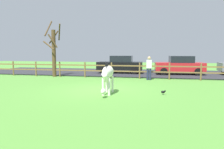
% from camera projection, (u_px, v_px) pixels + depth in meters
% --- Properties ---
extents(ground_plane, '(60.00, 60.00, 0.00)m').
position_uv_depth(ground_plane, '(101.00, 90.00, 11.19)').
color(ground_plane, '#549338').
extents(parking_asphalt, '(28.00, 7.40, 0.05)m').
position_uv_depth(parking_asphalt, '(127.00, 73.00, 20.21)').
color(parking_asphalt, '#2D2D33').
rests_on(parking_asphalt, ground_plane).
extents(paddock_fence, '(20.99, 0.11, 1.17)m').
position_uv_depth(paddock_fence, '(112.00, 69.00, 16.09)').
color(paddock_fence, brown).
rests_on(paddock_fence, ground_plane).
extents(bare_tree, '(1.40, 1.42, 4.42)m').
position_uv_depth(bare_tree, '(54.00, 50.00, 16.96)').
color(bare_tree, '#513A23').
rests_on(bare_tree, ground_plane).
extents(zebra, '(0.52, 1.94, 1.41)m').
position_uv_depth(zebra, '(108.00, 74.00, 9.92)').
color(zebra, white).
rests_on(zebra, ground_plane).
extents(crow_on_grass, '(0.21, 0.10, 0.20)m').
position_uv_depth(crow_on_grass, '(163.00, 92.00, 9.89)').
color(crow_on_grass, black).
rests_on(crow_on_grass, ground_plane).
extents(parked_car_red, '(4.13, 2.16, 1.56)m').
position_uv_depth(parked_car_red, '(180.00, 65.00, 18.34)').
color(parked_car_red, red).
rests_on(parked_car_red, parking_asphalt).
extents(parked_car_black, '(4.06, 2.01, 1.56)m').
position_uv_depth(parked_car_black, '(120.00, 64.00, 19.54)').
color(parked_car_black, black).
rests_on(parked_car_black, parking_asphalt).
extents(visitor_near_fence, '(0.37, 0.23, 1.64)m').
position_uv_depth(visitor_near_fence, '(149.00, 67.00, 14.98)').
color(visitor_near_fence, '#232847').
rests_on(visitor_near_fence, ground_plane).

